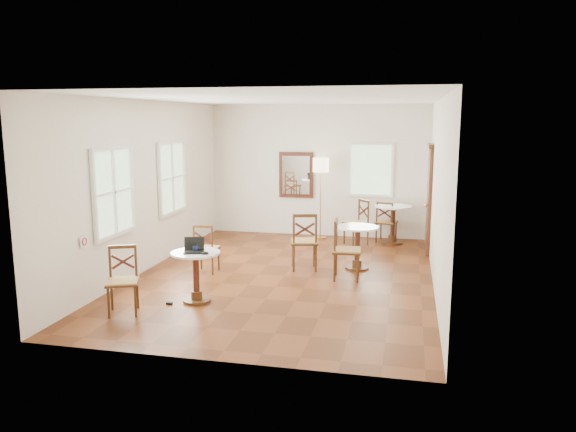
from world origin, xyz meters
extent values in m
plane|color=#602B10|center=(0.00, 0.00, 0.00)|extent=(7.00, 7.00, 0.00)
cube|color=white|center=(0.00, 3.50, 1.50)|extent=(5.00, 0.02, 3.00)
cube|color=white|center=(0.00, -3.50, 1.50)|extent=(5.00, 0.02, 3.00)
cube|color=white|center=(-2.50, 0.00, 1.50)|extent=(0.02, 7.00, 3.00)
cube|color=white|center=(2.50, 0.00, 1.50)|extent=(0.02, 7.00, 3.00)
cube|color=white|center=(0.00, 0.00, 3.00)|extent=(5.00, 7.00, 0.02)
cube|color=#4E2A16|center=(2.46, 2.40, 1.05)|extent=(0.06, 0.90, 2.10)
cube|color=#492912|center=(2.44, 2.40, 2.15)|extent=(0.08, 1.02, 0.08)
sphere|color=#BF8C3F|center=(2.40, 2.08, 1.00)|extent=(0.07, 0.07, 0.07)
cube|color=#461C12|center=(-0.50, 3.46, 1.40)|extent=(0.80, 0.05, 1.05)
cube|color=white|center=(-0.50, 3.43, 1.40)|extent=(0.64, 0.02, 0.88)
cube|color=white|center=(-2.47, -2.10, 0.95)|extent=(0.02, 0.16, 0.16)
torus|color=red|center=(-2.46, -2.10, 0.95)|extent=(0.02, 0.12, 0.12)
cube|color=white|center=(-2.47, -1.20, 1.55)|extent=(0.06, 1.22, 1.42)
cube|color=white|center=(-2.47, 1.00, 1.55)|extent=(0.06, 1.22, 1.42)
cube|color=white|center=(1.20, 3.47, 1.55)|extent=(1.02, 0.06, 1.22)
cylinder|color=#492912|center=(-0.97, -1.62, 0.02)|extent=(0.41, 0.41, 0.04)
cylinder|color=#492912|center=(-0.97, -1.62, 0.10)|extent=(0.16, 0.16, 0.12)
cylinder|color=#461C12|center=(-0.97, -1.62, 0.41)|extent=(0.09, 0.09, 0.62)
cylinder|color=#492912|center=(-0.97, -1.62, 0.70)|extent=(0.14, 0.14, 0.06)
cylinder|color=white|center=(-0.97, -1.62, 0.74)|extent=(0.72, 0.72, 0.03)
cylinder|color=#492912|center=(1.19, 0.72, 0.02)|extent=(0.42, 0.42, 0.04)
cylinder|color=#492912|center=(1.19, 0.72, 0.11)|extent=(0.17, 0.17, 0.13)
cylinder|color=#461C12|center=(1.19, 0.72, 0.42)|extent=(0.10, 0.10, 0.64)
cylinder|color=#492912|center=(1.19, 0.72, 0.72)|extent=(0.15, 0.15, 0.06)
cylinder|color=white|center=(1.19, 0.72, 0.77)|extent=(0.74, 0.74, 0.03)
cylinder|color=#492912|center=(1.74, 2.95, 0.02)|extent=(0.45, 0.45, 0.05)
cylinder|color=#492912|center=(1.74, 2.95, 0.11)|extent=(0.18, 0.18, 0.14)
cylinder|color=#461C12|center=(1.74, 2.95, 0.45)|extent=(0.10, 0.10, 0.68)
cylinder|color=#492912|center=(1.74, 2.95, 0.77)|extent=(0.16, 0.16, 0.07)
cylinder|color=white|center=(1.74, 2.95, 0.82)|extent=(0.79, 0.79, 0.03)
cylinder|color=#492912|center=(-1.23, 0.11, 0.21)|extent=(0.03, 0.03, 0.41)
cylinder|color=#492912|center=(-1.23, -0.22, 0.21)|extent=(0.03, 0.03, 0.41)
cylinder|color=#492912|center=(-1.56, 0.11, 0.21)|extent=(0.03, 0.03, 0.41)
cylinder|color=#492912|center=(-1.56, -0.22, 0.21)|extent=(0.03, 0.03, 0.41)
cube|color=#492912|center=(-1.39, -0.06, 0.42)|extent=(0.41, 0.41, 0.03)
cube|color=#AB8145|center=(-1.39, -0.06, 0.43)|extent=(0.39, 0.39, 0.04)
cylinder|color=#492912|center=(-1.23, -0.22, 0.64)|extent=(0.03, 0.03, 0.46)
cylinder|color=#492912|center=(-1.56, -0.22, 0.64)|extent=(0.03, 0.03, 0.46)
cube|color=#492912|center=(-1.39, -0.22, 0.85)|extent=(0.35, 0.04, 0.05)
cube|color=#461C12|center=(-1.39, -0.22, 0.65)|extent=(0.30, 0.03, 0.20)
cube|color=#461C12|center=(-1.39, -0.22, 0.65)|extent=(0.30, 0.03, 0.20)
cylinder|color=#492912|center=(-1.87, -2.53, 0.22)|extent=(0.04, 0.04, 0.44)
cylinder|color=#492912|center=(-2.01, -2.21, 0.22)|extent=(0.04, 0.04, 0.44)
cylinder|color=#492912|center=(-1.55, -2.39, 0.22)|extent=(0.04, 0.04, 0.44)
cylinder|color=#492912|center=(-1.69, -2.07, 0.22)|extent=(0.04, 0.04, 0.44)
cube|color=#492912|center=(-1.78, -2.30, 0.45)|extent=(0.57, 0.57, 0.03)
cube|color=#AB8145|center=(-1.78, -2.30, 0.46)|extent=(0.54, 0.54, 0.04)
cylinder|color=#492912|center=(-2.01, -2.21, 0.69)|extent=(0.04, 0.04, 0.49)
cylinder|color=#492912|center=(-1.69, -2.07, 0.69)|extent=(0.04, 0.04, 0.49)
cube|color=#492912|center=(-1.85, -2.14, 0.91)|extent=(0.36, 0.18, 0.05)
cube|color=#461C12|center=(-1.85, -2.14, 0.70)|extent=(0.30, 0.15, 0.22)
cube|color=#461C12|center=(-1.85, -2.14, 0.70)|extent=(0.30, 0.15, 0.22)
cylinder|color=#492912|center=(0.39, 0.75, 0.24)|extent=(0.04, 0.04, 0.49)
cylinder|color=#492912|center=(0.49, 0.37, 0.24)|extent=(0.04, 0.04, 0.49)
cylinder|color=#492912|center=(0.01, 0.65, 0.24)|extent=(0.04, 0.04, 0.49)
cylinder|color=#492912|center=(0.11, 0.27, 0.24)|extent=(0.04, 0.04, 0.49)
cube|color=#492912|center=(0.25, 0.51, 0.50)|extent=(0.58, 0.58, 0.03)
cube|color=#AB8145|center=(0.25, 0.51, 0.51)|extent=(0.55, 0.55, 0.04)
cylinder|color=#492912|center=(0.49, 0.37, 0.76)|extent=(0.04, 0.04, 0.54)
cylinder|color=#492912|center=(0.11, 0.27, 0.76)|extent=(0.04, 0.04, 0.54)
cube|color=#492912|center=(0.30, 0.32, 1.01)|extent=(0.41, 0.14, 0.05)
cube|color=#461C12|center=(0.30, 0.32, 0.77)|extent=(0.35, 0.11, 0.24)
cube|color=#461C12|center=(0.30, 0.32, 0.77)|extent=(0.35, 0.11, 0.24)
cylinder|color=#492912|center=(1.27, -0.13, 0.24)|extent=(0.04, 0.04, 0.48)
cylinder|color=#492912|center=(0.89, -0.16, 0.24)|extent=(0.04, 0.04, 0.48)
cylinder|color=#492912|center=(1.25, 0.25, 0.24)|extent=(0.04, 0.04, 0.48)
cylinder|color=#492912|center=(0.87, 0.23, 0.24)|extent=(0.04, 0.04, 0.48)
cube|color=#492912|center=(1.07, 0.05, 0.49)|extent=(0.50, 0.50, 0.03)
cube|color=#AB8145|center=(1.07, 0.05, 0.50)|extent=(0.48, 0.48, 0.04)
cylinder|color=#492912|center=(0.89, -0.16, 0.75)|extent=(0.04, 0.04, 0.53)
cylinder|color=#492912|center=(0.87, 0.23, 0.75)|extent=(0.04, 0.04, 0.53)
cube|color=#492912|center=(0.88, 0.03, 0.99)|extent=(0.06, 0.41, 0.05)
cube|color=#461C12|center=(0.88, 0.03, 0.76)|extent=(0.05, 0.35, 0.24)
cube|color=#461C12|center=(0.88, 0.03, 0.76)|extent=(0.05, 0.35, 0.24)
cylinder|color=#492912|center=(1.81, 3.22, 0.21)|extent=(0.03, 0.03, 0.43)
cylinder|color=#492912|center=(1.73, 2.89, 0.21)|extent=(0.03, 0.03, 0.43)
cylinder|color=#492912|center=(1.48, 3.30, 0.21)|extent=(0.03, 0.03, 0.43)
cylinder|color=#492912|center=(1.39, 2.97, 0.21)|extent=(0.03, 0.03, 0.43)
cube|color=#492912|center=(1.60, 3.10, 0.43)|extent=(0.51, 0.51, 0.03)
cube|color=#AB8145|center=(1.60, 3.10, 0.45)|extent=(0.49, 0.49, 0.04)
cylinder|color=#492912|center=(1.73, 2.89, 0.67)|extent=(0.03, 0.03, 0.48)
cylinder|color=#492912|center=(1.39, 2.97, 0.67)|extent=(0.03, 0.03, 0.48)
cube|color=#492912|center=(1.56, 2.93, 0.89)|extent=(0.36, 0.12, 0.05)
cube|color=#461C12|center=(1.56, 2.93, 0.68)|extent=(0.31, 0.10, 0.21)
cube|color=#461C12|center=(1.56, 2.93, 0.68)|extent=(0.31, 0.10, 0.21)
cylinder|color=#492912|center=(0.72, 2.72, 0.23)|extent=(0.04, 0.04, 0.46)
cylinder|color=#492912|center=(1.01, 2.95, 0.23)|extent=(0.04, 0.04, 0.46)
cylinder|color=#492912|center=(0.94, 2.43, 0.23)|extent=(0.04, 0.04, 0.46)
cylinder|color=#492912|center=(1.23, 2.66, 0.23)|extent=(0.04, 0.04, 0.46)
cube|color=#492912|center=(0.98, 2.69, 0.46)|extent=(0.63, 0.63, 0.03)
cube|color=#AB8145|center=(0.98, 2.69, 0.48)|extent=(0.60, 0.60, 0.04)
cylinder|color=#492912|center=(1.01, 2.95, 0.71)|extent=(0.04, 0.04, 0.51)
cylinder|color=#492912|center=(1.23, 2.66, 0.71)|extent=(0.04, 0.04, 0.51)
cube|color=#492912|center=(1.12, 2.80, 0.94)|extent=(0.26, 0.33, 0.05)
cube|color=#461C12|center=(1.12, 2.80, 0.72)|extent=(0.22, 0.28, 0.22)
cube|color=#461C12|center=(1.12, 2.80, 0.72)|extent=(0.22, 0.28, 0.22)
cylinder|color=#BF8C3F|center=(0.12, 3.15, 0.02)|extent=(0.29, 0.29, 0.03)
cylinder|color=#BF8C3F|center=(0.12, 3.15, 0.83)|extent=(0.02, 0.02, 1.67)
cylinder|color=beige|center=(0.12, 3.15, 1.67)|extent=(0.35, 0.35, 0.31)
cube|color=black|center=(-0.97, -1.67, 0.77)|extent=(0.34, 0.28, 0.02)
cube|color=black|center=(-0.97, -1.67, 0.78)|extent=(0.26, 0.19, 0.00)
cube|color=black|center=(-1.00, -1.57, 0.87)|extent=(0.30, 0.14, 0.20)
cube|color=silver|center=(-1.00, -1.57, 0.87)|extent=(0.26, 0.12, 0.16)
ellipsoid|color=black|center=(-0.77, -1.73, 0.78)|extent=(0.13, 0.10, 0.04)
cylinder|color=black|center=(-0.97, -1.63, 0.80)|extent=(0.07, 0.07, 0.09)
torus|color=black|center=(-0.92, -1.63, 0.80)|extent=(0.06, 0.01, 0.06)
cylinder|color=white|center=(-0.96, -1.60, 0.81)|extent=(0.06, 0.06, 0.10)
cube|color=black|center=(-1.31, -1.82, 0.02)|extent=(0.09, 0.05, 0.04)
camera|label=1|loc=(2.04, -9.02, 2.68)|focal=34.53mm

